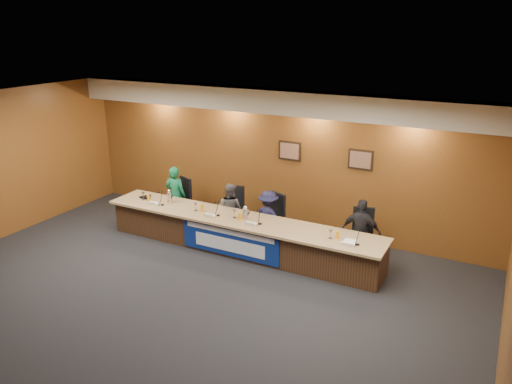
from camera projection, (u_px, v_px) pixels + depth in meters
floor at (170, 305)px, 8.44m from camera, size 10.00×10.00×0.00m
ceiling at (158, 117)px, 7.41m from camera, size 10.00×8.00×0.04m
wall_back at (274, 159)px, 11.28m from camera, size 10.00×0.04×3.20m
soffit at (270, 101)px, 10.63m from camera, size 10.00×0.50×0.50m
dais_body at (240, 235)px, 10.34m from camera, size 6.00×0.80×0.70m
dais_top at (238, 219)px, 10.18m from camera, size 6.10×0.95×0.05m
banner at (230, 241)px, 9.98m from camera, size 2.20×0.02×0.65m
banner_text_upper at (229, 232)px, 9.91m from camera, size 2.00×0.01×0.10m
banner_text_lower at (229, 245)px, 10.00m from camera, size 1.60×0.01×0.28m
wall_photo_left at (290, 151)px, 11.00m from camera, size 0.52×0.04×0.42m
wall_photo_right at (361, 160)px, 10.29m from camera, size 0.52×0.04×0.42m
panelist_a at (176, 196)px, 11.64m from camera, size 0.55×0.39×1.41m
panelist_b at (230, 210)px, 11.02m from camera, size 0.61×0.49×1.22m
panelist_c at (268, 218)px, 10.61m from camera, size 0.80×0.50×1.20m
panelist_d at (361, 232)px, 9.70m from camera, size 0.79×0.35×1.34m
office_chair_a at (179, 203)px, 11.79m from camera, size 0.62×0.62×0.08m
office_chair_b at (232, 214)px, 11.15m from camera, size 0.57×0.57×0.08m
office_chair_c at (270, 221)px, 10.73m from camera, size 0.63×0.63×0.08m
office_chair_d at (362, 239)px, 9.84m from camera, size 0.59×0.59×0.08m
nameplate_a at (152, 203)px, 10.89m from camera, size 0.24×0.08×0.10m
microphone_a at (162, 205)px, 10.88m from camera, size 0.07×0.07×0.02m
juice_glass_a at (148, 198)px, 11.11m from camera, size 0.06×0.06×0.15m
water_glass_a at (143, 196)px, 11.20m from camera, size 0.08×0.08×0.18m
nameplate_b at (209, 215)px, 10.20m from camera, size 0.24×0.08×0.10m
microphone_b at (218, 215)px, 10.30m from camera, size 0.07×0.07×0.02m
juice_glass_b at (202, 208)px, 10.51m from camera, size 0.06×0.06×0.15m
water_glass_b at (196, 207)px, 10.55m from camera, size 0.08×0.08×0.18m
nameplate_c at (250, 223)px, 9.79m from camera, size 0.24×0.08×0.10m
microphone_c at (260, 224)px, 9.86m from camera, size 0.07×0.07×0.02m
juice_glass_c at (240, 217)px, 10.04m from camera, size 0.06×0.06×0.15m
water_glass_c at (234, 214)px, 10.16m from camera, size 0.08×0.08×0.18m
nameplate_d at (347, 244)px, 8.87m from camera, size 0.24×0.08×0.10m
microphone_d at (357, 245)px, 8.94m from camera, size 0.07×0.07×0.02m
juice_glass_d at (338, 235)px, 9.18m from camera, size 0.06×0.06×0.15m
water_glass_d at (331, 234)px, 9.19m from camera, size 0.08×0.08×0.18m
carafe_left at (169, 197)px, 11.00m from camera, size 0.11×0.11×0.25m
carafe_mid at (245, 214)px, 10.11m from camera, size 0.12×0.12×0.22m
speakerphone at (146, 197)px, 11.31m from camera, size 0.32×0.32×0.05m
paper_stack at (350, 242)px, 9.06m from camera, size 0.26×0.33×0.01m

